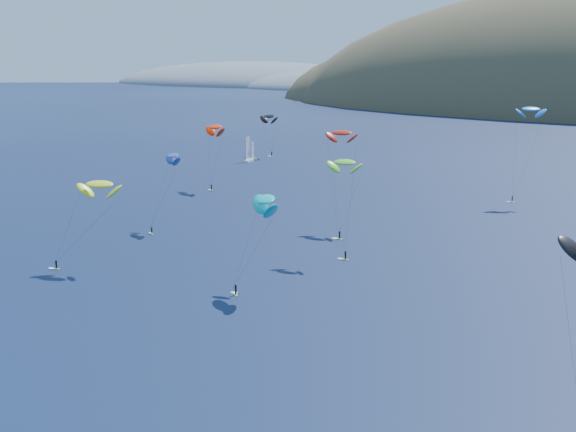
% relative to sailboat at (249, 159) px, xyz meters
% --- Properties ---
extents(headland, '(460.00, 250.00, 60.00)m').
position_rel_sailboat_xyz_m(headland, '(-362.09, 557.37, -4.28)').
color(headland, slate).
rests_on(headland, ground).
extents(sailboat, '(8.98, 7.81, 10.78)m').
position_rel_sailboat_xyz_m(sailboat, '(0.00, 0.00, 0.00)').
color(sailboat, white).
rests_on(sailboat, ground).
extents(kitesurfer_1, '(10.29, 9.22, 21.17)m').
position_rel_sailboat_xyz_m(kitesurfer_1, '(24.89, -52.57, 17.62)').
color(kitesurfer_1, yellow).
rests_on(kitesurfer_1, ground).
extents(kitesurfer_2, '(10.71, 10.97, 18.48)m').
position_rel_sailboat_xyz_m(kitesurfer_2, '(60.66, -135.46, 15.09)').
color(kitesurfer_2, yellow).
rests_on(kitesurfer_2, ground).
extents(kitesurfer_3, '(9.14, 11.73, 18.27)m').
position_rel_sailboat_xyz_m(kitesurfer_3, '(85.42, -82.14, 14.95)').
color(kitesurfer_3, yellow).
rests_on(kitesurfer_3, ground).
extents(kitesurfer_4, '(8.54, 7.62, 27.74)m').
position_rel_sailboat_xyz_m(kitesurfer_4, '(111.01, -23.37, 24.59)').
color(kitesurfer_4, yellow).
rests_on(kitesurfer_4, ground).
extents(kitesurfer_5, '(10.29, 11.92, 18.69)m').
position_rel_sailboat_xyz_m(kitesurfer_5, '(96.41, -131.02, 15.04)').
color(kitesurfer_5, yellow).
rests_on(kitesurfer_5, ground).
extents(kitesurfer_9, '(8.13, 7.08, 26.84)m').
position_rel_sailboat_xyz_m(kitesurfer_9, '(95.17, -101.43, 23.95)').
color(kitesurfer_9, yellow).
rests_on(kitesurfer_9, ground).
extents(kitesurfer_10, '(7.98, 13.29, 19.02)m').
position_rel_sailboat_xyz_m(kitesurfer_10, '(49.73, -101.01, 16.02)').
color(kitesurfer_10, yellow).
rests_on(kitesurfer_10, ground).
extents(kitesurfer_12, '(10.34, 7.10, 18.19)m').
position_rel_sailboat_xyz_m(kitesurfer_12, '(-3.39, 18.43, 14.60)').
color(kitesurfer_12, yellow).
rests_on(kitesurfer_12, ground).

